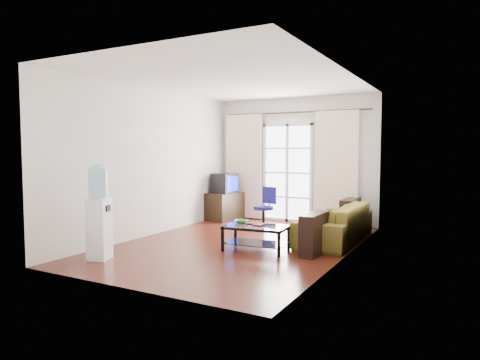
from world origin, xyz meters
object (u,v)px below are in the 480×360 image
Objects in this scene: sofa at (335,222)px; water_cooler at (99,210)px; tv_stand at (224,206)px; task_chair at (264,216)px; crt_tv at (224,183)px; coffee_table at (256,235)px.

water_cooler is at bearing -42.00° from sofa.
tv_stand is at bearing -109.47° from sofa.
sofa is 1.67m from task_chair.
crt_tv reaches higher than tv_stand.
tv_stand is (-1.96, 2.35, 0.05)m from coffee_table.
coffee_table is 1.89× the size of crt_tv.
coffee_table is at bearing -41.48° from tv_stand.
task_chair is (1.23, -0.47, -0.59)m from crt_tv.
tv_stand reaches higher than coffee_table.
coffee_table is 3.09m from crt_tv.
coffee_table is 3.06m from tv_stand.
tv_stand is 3.92m from water_cooler.
water_cooler is (-1.74, -1.55, 0.47)m from coffee_table.
sofa is 1.57× the size of water_cooler.
task_chair is (1.23, -0.50, -0.06)m from tv_stand.
water_cooler is (-2.61, -2.90, 0.40)m from sofa.
sofa is at bearing 57.55° from coffee_table.
task_chair is (-1.59, 0.50, -0.07)m from sofa.
tv_stand is at bearing 129.85° from coffee_table.
crt_tv is (0.00, -0.02, 0.53)m from tv_stand.
water_cooler is (-1.01, -3.40, 0.48)m from task_chair.
coffee_table is at bearing -41.70° from crt_tv.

